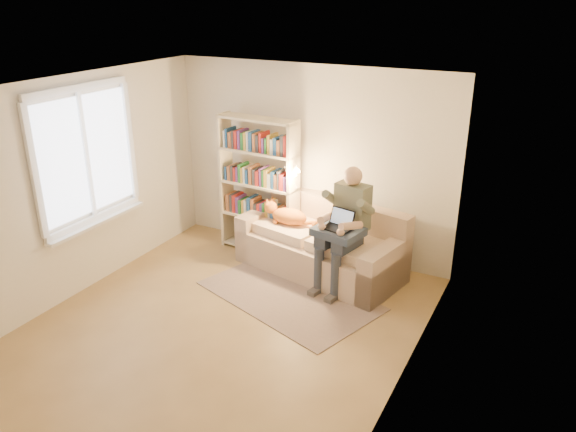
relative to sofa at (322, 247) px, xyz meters
The scene contains 14 objects.
floor 1.82m from the sofa, 103.31° to the right, with size 4.50×4.50×0.00m, color olive.
ceiling 2.89m from the sofa, 103.31° to the right, with size 4.00×4.50×0.02m, color white.
wall_left 3.13m from the sofa, 144.13° to the right, with size 0.02×4.50×2.60m, color silver.
wall_right 2.55m from the sofa, 47.71° to the right, with size 0.02×4.50×2.60m, color silver.
wall_back 1.17m from the sofa, 129.25° to the left, with size 4.00×0.02×2.60m, color silver.
wall_front 4.13m from the sofa, 95.90° to the right, with size 4.00×0.02×2.60m, color silver.
window 3.01m from the sofa, 146.79° to the right, with size 0.12×1.52×1.69m.
sofa is the anchor object (origin of this frame).
person 0.71m from the sofa, 31.59° to the right, with size 0.53×0.73×1.52m.
cat 0.65m from the sofa, behind, with size 0.76×0.35×0.27m.
blanket 0.71m from the sofa, 45.19° to the right, with size 0.55×0.45×0.09m, color #293548.
laptop 0.78m from the sofa, 44.20° to the right, with size 0.37×0.34×0.28m.
bookshelf 1.27m from the sofa, behind, with size 1.27×0.42×1.92m.
rug 0.88m from the sofa, 94.40° to the right, with size 2.11×1.25×0.01m, color gray.
Camera 1 is at (3.07, -4.38, 3.47)m, focal length 35.00 mm.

